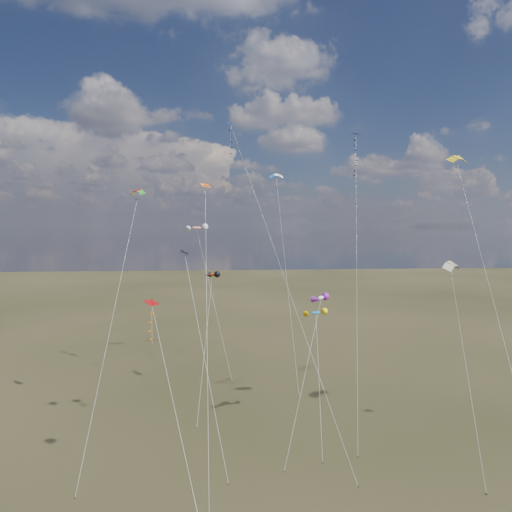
{
  "coord_description": "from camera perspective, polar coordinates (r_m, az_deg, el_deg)",
  "views": [
    {
      "loc": [
        -4.83,
        -36.72,
        22.52
      ],
      "look_at": [
        0.0,
        18.0,
        19.0
      ],
      "focal_mm": 32.0,
      "sensor_mm": 36.0,
      "label": 1
    }
  ],
  "objects": [
    {
      "name": "novelty_orange_black",
      "position": [
        62.71,
        -5.51,
        -2.41
      ],
      "size": [
        2.92,
        13.62,
        16.5
      ],
      "color": "#EE4203",
      "rests_on": "ground"
    },
    {
      "name": "ground",
      "position": [
        43.34,
        2.36,
        -27.64
      ],
      "size": [
        400.0,
        400.0,
        0.0
      ],
      "primitive_type": "plane",
      "color": "black",
      "rests_on": "ground"
    },
    {
      "name": "parafoil_blue_white",
      "position": [
        76.18,
        2.6,
        9.93
      ],
      "size": [
        2.37,
        17.38,
        31.64
      ],
      "color": "blue",
      "rests_on": "ground"
    },
    {
      "name": "novelty_redwhite_stripe",
      "position": [
        77.32,
        -7.41,
        3.47
      ],
      "size": [
        7.16,
        13.42,
        23.02
      ],
      "color": "red",
      "rests_on": "ground"
    },
    {
      "name": "novelty_blue_yellow",
      "position": [
        52.38,
        7.52,
        -7.11
      ],
      "size": [
        2.59,
        9.75,
        13.28
      ],
      "color": "#1465B8",
      "rests_on": "ground"
    },
    {
      "name": "parafoil_striped",
      "position": [
        57.05,
        23.31,
        -0.92
      ],
      "size": [
        6.23,
        16.57,
        19.07
      ],
      "color": "yellow",
      "rests_on": "ground"
    },
    {
      "name": "diamond_navy_tall",
      "position": [
        61.34,
        -2.26,
        12.0
      ],
      "size": [
        10.71,
        26.34,
        36.74
      ],
      "color": "navy",
      "rests_on": "ground"
    },
    {
      "name": "novelty_white_purple",
      "position": [
        50.87,
        8.11,
        -5.26
      ],
      "size": [
        6.47,
        9.95,
        15.17
      ],
      "color": "white",
      "rests_on": "ground"
    },
    {
      "name": "diamond_black_mid",
      "position": [
        47.36,
        -7.74,
        -5.87
      ],
      "size": [
        4.88,
        11.51,
        19.99
      ],
      "color": "black",
      "rests_on": "ground"
    },
    {
      "name": "diamond_red_low",
      "position": [
        40.95,
        -12.57,
        -9.32
      ],
      "size": [
        6.09,
        13.55,
        16.06
      ],
      "color": "#9F0609",
      "rests_on": "ground"
    },
    {
      "name": "diamond_black_high",
      "position": [
        66.08,
        12.35,
        10.71
      ],
      "size": [
        6.78,
        22.51,
        35.89
      ],
      "color": "black",
      "rests_on": "ground"
    },
    {
      "name": "diamond_orange_center",
      "position": [
        41.58,
        -6.25,
        -0.83
      ],
      "size": [
        1.2,
        14.87,
        26.81
      ],
      "color": "#D15717",
      "rests_on": "ground"
    },
    {
      "name": "parafoil_yellow",
      "position": [
        53.88,
        23.99,
        11.0
      ],
      "size": [
        2.42,
        16.96,
        30.48
      ],
      "color": "gold",
      "rests_on": "ground"
    },
    {
      "name": "parafoil_tricolor",
      "position": [
        54.85,
        -14.68,
        7.73
      ],
      "size": [
        3.95,
        17.62,
        27.24
      ],
      "color": "yellow",
      "rests_on": "ground"
    }
  ]
}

